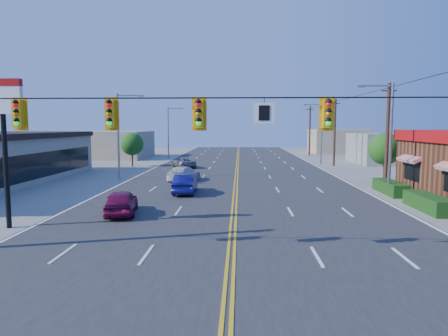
{
  "coord_description": "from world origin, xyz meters",
  "views": [
    {
      "loc": [
        0.32,
        -14.75,
        4.96
      ],
      "look_at": [
        -0.74,
        11.67,
        2.2
      ],
      "focal_mm": 32.0,
      "sensor_mm": 36.0,
      "label": 1
    }
  ],
  "objects_px": {
    "signal_span": "(228,128)",
    "car_white": "(184,174)",
    "pizza_hut_sign": "(3,122)",
    "car_blue": "(185,184)",
    "car_magenta": "(121,203)",
    "car_silver": "(184,163)"
  },
  "relations": [
    {
      "from": "car_blue",
      "to": "signal_span",
      "type": "bearing_deg",
      "value": 102.71
    },
    {
      "from": "signal_span",
      "to": "car_silver",
      "type": "xyz_separation_m",
      "value": [
        -6.29,
        32.57,
        -4.26
      ]
    },
    {
      "from": "car_magenta",
      "to": "car_blue",
      "type": "xyz_separation_m",
      "value": [
        2.62,
        7.19,
        0.01
      ]
    },
    {
      "from": "car_magenta",
      "to": "car_white",
      "type": "bearing_deg",
      "value": -106.56
    },
    {
      "from": "pizza_hut_sign",
      "to": "car_magenta",
      "type": "relative_size",
      "value": 1.7
    },
    {
      "from": "pizza_hut_sign",
      "to": "car_blue",
      "type": "distance_m",
      "value": 13.33
    },
    {
      "from": "signal_span",
      "to": "car_white",
      "type": "bearing_deg",
      "value": 102.52
    },
    {
      "from": "car_magenta",
      "to": "pizza_hut_sign",
      "type": "bearing_deg",
      "value": 22.6
    },
    {
      "from": "car_white",
      "to": "car_blue",
      "type": "bearing_deg",
      "value": 114.74
    },
    {
      "from": "car_magenta",
      "to": "car_blue",
      "type": "height_order",
      "value": "car_blue"
    },
    {
      "from": "signal_span",
      "to": "car_blue",
      "type": "bearing_deg",
      "value": 104.14
    },
    {
      "from": "car_blue",
      "to": "car_white",
      "type": "height_order",
      "value": "car_blue"
    },
    {
      "from": "car_blue",
      "to": "pizza_hut_sign",
      "type": "bearing_deg",
      "value": 53.05
    },
    {
      "from": "signal_span",
      "to": "car_magenta",
      "type": "distance_m",
      "value": 10.27
    },
    {
      "from": "signal_span",
      "to": "pizza_hut_sign",
      "type": "xyz_separation_m",
      "value": [
        -10.88,
        4.0,
        0.3
      ]
    },
    {
      "from": "signal_span",
      "to": "car_magenta",
      "type": "relative_size",
      "value": 6.02
    },
    {
      "from": "pizza_hut_sign",
      "to": "car_silver",
      "type": "height_order",
      "value": "pizza_hut_sign"
    },
    {
      "from": "car_magenta",
      "to": "car_silver",
      "type": "distance_m",
      "value": 25.54
    },
    {
      "from": "car_blue",
      "to": "car_white",
      "type": "bearing_deg",
      "value": -82.37
    },
    {
      "from": "car_white",
      "to": "car_magenta",
      "type": "bearing_deg",
      "value": 99.42
    },
    {
      "from": "signal_span",
      "to": "car_magenta",
      "type": "xyz_separation_m",
      "value": [
        -6.2,
        7.03,
        -4.2
      ]
    },
    {
      "from": "pizza_hut_sign",
      "to": "car_blue",
      "type": "height_order",
      "value": "pizza_hut_sign"
    }
  ]
}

